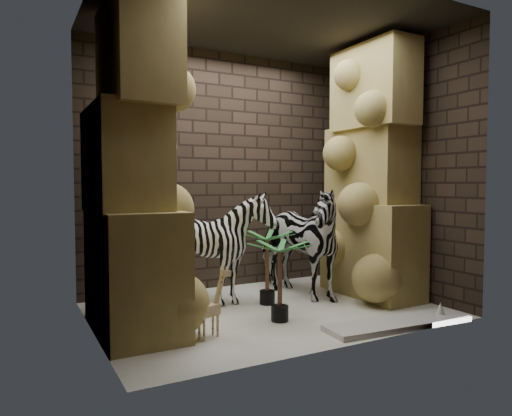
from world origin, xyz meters
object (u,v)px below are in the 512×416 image
giraffe_toy (208,303)px  palm_front (267,267)px  zebra_left (217,253)px  palm_back (280,281)px  surfboard (398,323)px  zebra_right (295,233)px

giraffe_toy → palm_front: 1.26m
zebra_left → palm_back: 0.95m
giraffe_toy → surfboard: giraffe_toy is taller
giraffe_toy → palm_back: (0.80, 0.13, 0.09)m
zebra_left → surfboard: (1.18, -1.55, -0.54)m
giraffe_toy → surfboard: size_ratio=0.41×
surfboard → palm_front: bearing=123.1°
zebra_right → palm_front: 0.59m
zebra_left → surfboard: size_ratio=0.84×
surfboard → zebra_right: bearing=104.1°
palm_back → zebra_left: bearing=107.2°
zebra_left → palm_back: bearing=-67.2°
zebra_left → surfboard: zebra_left is taller
zebra_right → giraffe_toy: size_ratio=2.47×
giraffe_toy → palm_front: palm_front is taller
palm_front → palm_back: size_ratio=1.04×
zebra_left → zebra_right: bearing=-2.3°
giraffe_toy → palm_back: bearing=-10.5°
giraffe_toy → palm_front: bearing=16.6°
zebra_left → palm_front: 0.58m
palm_back → surfboard: 1.18m
zebra_right → palm_front: (-0.45, -0.15, -0.35)m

